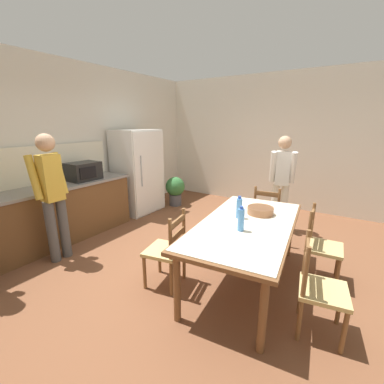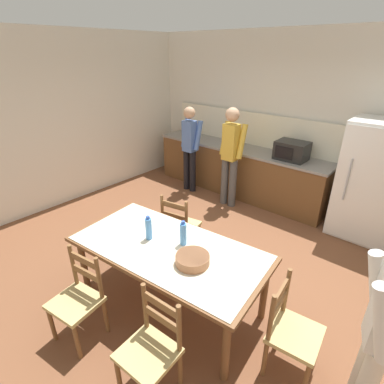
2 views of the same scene
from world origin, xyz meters
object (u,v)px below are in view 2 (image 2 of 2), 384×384
object	(u,v)px
chair_head_end	(291,331)
person_by_table	(381,331)
dining_table	(168,252)
microwave	(292,151)
person_at_sink	(190,145)
bottle_off_centre	(183,234)
serving_bowl	(193,259)
person_at_counter	(231,153)
bottle_near_centre	(149,228)
chair_side_near_right	(151,349)
chair_side_far_left	(180,226)
refrigerator	(374,183)
chair_side_near_left	(78,299)

from	to	relation	value
chair_head_end	person_by_table	bearing A→B (deg)	-101.53
person_by_table	dining_table	bearing A→B (deg)	-13.57
microwave	dining_table	size ratio (longest dim) A/B	0.24
dining_table	chair_head_end	size ratio (longest dim) A/B	2.33
person_at_sink	bottle_off_centre	bearing A→B (deg)	-140.02
serving_bowl	person_at_counter	xyz separation A→B (m)	(-1.24, 2.43, 0.16)
bottle_off_centre	person_at_sink	bearing A→B (deg)	129.98
bottle_near_centre	serving_bowl	bearing A→B (deg)	-0.99
bottle_near_centre	chair_side_near_right	world-z (taller)	bottle_near_centre
bottle_near_centre	chair_side_far_left	distance (m)	0.93
dining_table	bottle_near_centre	bearing A→B (deg)	-173.94
refrigerator	chair_side_near_left	size ratio (longest dim) A/B	1.90
bottle_near_centre	person_by_table	bearing A→B (deg)	3.13
bottle_off_centre	chair_side_far_left	world-z (taller)	bottle_off_centre
chair_head_end	bottle_off_centre	bearing A→B (deg)	83.62
microwave	bottle_near_centre	distance (m)	2.95
microwave	person_by_table	xyz separation A→B (m)	(1.89, -2.82, -0.14)
dining_table	bottle_off_centre	size ratio (longest dim) A/B	7.85
refrigerator	person_by_table	xyz separation A→B (m)	(0.62, -2.80, 0.07)
refrigerator	person_by_table	distance (m)	2.87
microwave	person_at_sink	xyz separation A→B (m)	(-1.79, -0.50, -0.15)
chair_head_end	person_at_counter	world-z (taller)	person_at_counter
microwave	chair_side_near_right	size ratio (longest dim) A/B	0.55
chair_side_far_left	serving_bowl	bearing A→B (deg)	127.60
chair_side_near_left	person_at_sink	bearing A→B (deg)	105.14
chair_side_near_left	chair_side_far_left	bearing A→B (deg)	86.95
chair_side_near_right	bottle_off_centre	bearing A→B (deg)	113.80
chair_head_end	person_by_table	distance (m)	0.74
person_at_sink	person_at_counter	distance (m)	0.94
chair_side_near_right	person_at_counter	xyz separation A→B (m)	(-1.42, 3.13, 0.53)
microwave	serving_bowl	world-z (taller)	microwave
bottle_off_centre	chair_head_end	distance (m)	1.29
bottle_off_centre	person_by_table	world-z (taller)	person_by_table
bottle_near_centre	chair_head_end	size ratio (longest dim) A/B	0.30
dining_table	person_by_table	size ratio (longest dim) A/B	1.28
refrigerator	microwave	world-z (taller)	refrigerator
refrigerator	bottle_off_centre	bearing A→B (deg)	-112.53
microwave	person_by_table	size ratio (longest dim) A/B	0.30
chair_side_near_right	person_by_table	xyz separation A→B (m)	(1.32, 0.83, 0.49)
microwave	dining_table	bearing A→B (deg)	-89.37
serving_bowl	person_by_table	world-z (taller)	person_by_table
microwave	chair_side_near_right	xyz separation A→B (m)	(0.57, -3.65, -0.63)
serving_bowl	refrigerator	bearing A→B (deg)	73.45
dining_table	chair_side_far_left	distance (m)	0.95
chair_head_end	person_at_sink	xyz separation A→B (m)	(-3.12, 2.27, 0.48)
bottle_off_centre	person_at_counter	bearing A→B (deg)	113.19
chair_side_far_left	person_by_table	distance (m)	2.52
dining_table	chair_side_near_left	size ratio (longest dim) A/B	2.33
person_at_counter	person_by_table	size ratio (longest dim) A/B	1.05
bottle_off_centre	serving_bowl	size ratio (longest dim) A/B	0.84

